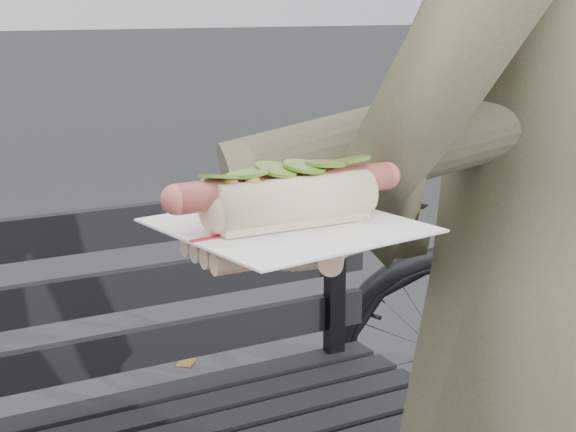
{
  "coord_description": "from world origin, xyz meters",
  "views": [
    {
      "loc": [
        -0.3,
        -0.61,
        1.26
      ],
      "look_at": [
        0.05,
        0.02,
        1.08
      ],
      "focal_mm": 55.0,
      "sensor_mm": 36.0,
      "label": 1
    }
  ],
  "objects": [
    {
      "name": "park_bench",
      "position": [
        0.03,
        0.87,
        0.52
      ],
      "size": [
        1.5,
        0.44,
        0.88
      ],
      "color": "black",
      "rests_on": "ground"
    },
    {
      "name": "person",
      "position": [
        0.45,
        0.13,
        0.86
      ],
      "size": [
        0.72,
        0.57,
        1.72
      ],
      "primitive_type": "imported",
      "rotation": [
        0.0,
        0.0,
        3.43
      ],
      "color": "#4F4934",
      "rests_on": "ground"
    },
    {
      "name": "held_hotdog",
      "position": [
        0.25,
        0.09,
        1.12
      ],
      "size": [
        0.63,
        0.32,
        0.2
      ],
      "color": "#4F4934"
    }
  ]
}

